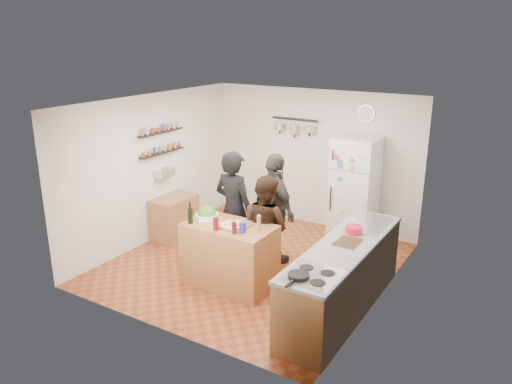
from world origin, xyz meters
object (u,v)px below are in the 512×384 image
Objects in this scene: red_bowl at (354,230)px; pepper_mill at (259,224)px; person_left at (234,210)px; fridge at (355,190)px; wine_bottle at (190,216)px; salt_canister at (243,227)px; side_table at (174,217)px; salad_bowl at (207,216)px; counter_run at (343,279)px; person_center at (265,227)px; prep_island at (230,255)px; skillet at (298,276)px; wall_clock at (366,113)px; person_back at (275,209)px.

pepper_mill is at bearing -153.72° from red_bowl.
person_left is 1.01× the size of fridge.
wine_bottle is 0.81m from salt_canister.
red_bowl is at bearing -5.54° from side_table.
salad_bowl is at bearing 180.00° from pepper_mill.
person_center is at bearing 166.92° from counter_run.
prep_island is 5.28× the size of skillet.
salt_canister is at bearing -131.42° from pepper_mill.
wall_clock is at bearing 72.70° from prep_island.
side_table is (-2.26, 0.88, -0.63)m from pepper_mill.
salt_canister is at bearing -150.36° from red_bowl.
pepper_mill is 1.26m from red_bowl.
fridge is 3.15m from side_table.
salt_canister reaches higher than skillet.
person_back is at bearing 1.76° from side_table.
skillet is at bearing -18.49° from wine_bottle.
person_center is 0.85× the size of fridge.
salt_canister is 0.65m from person_center.
side_table is (-2.69, -1.55, -0.54)m from fridge.
fridge is (-0.70, 1.87, -0.07)m from red_bowl.
pepper_mill is at bearing 48.58° from salt_canister.
pepper_mill is at bearing 0.00° from salad_bowl.
salad_bowl is 1.45× the size of red_bowl.
skillet is (1.53, -0.90, 0.49)m from prep_island.
skillet is (1.24, -1.39, 0.17)m from person_center.
salt_canister is 1.46m from counter_run.
fridge is (0.43, 2.43, -0.10)m from pepper_mill.
person_back is 2.34m from skillet.
person_left is at bearing -117.33° from wall_clock.
wall_clock reaches higher than fridge.
wine_bottle is 2.23m from red_bowl.
salad_bowl reaches higher than skillet.
skillet is at bearing 156.27° from person_back.
side_table is (-1.81, 0.93, -0.09)m from prep_island.
person_back is 2.04m from side_table.
person_left is at bearing 75.07° from person_back.
person_back reaches higher than counter_run.
person_center reaches higher than salt_canister.
counter_run is 3.52m from side_table.
person_center is at bearing 134.97° from person_back.
person_back is at bearing -115.80° from fridge.
salad_bowl is at bearing 166.72° from salt_canister.
skillet is (2.03, -0.68, -0.08)m from wine_bottle.
wine_bottle is 0.08× the size of counter_run.
person_center is 2.19m from side_table.
wall_clock reaches higher than person_left.
skillet is at bearing -91.91° from red_bowl.
red_bowl is at bearing -164.95° from person_back.
person_center reaches higher than salad_bowl.
counter_run reaches higher than side_table.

